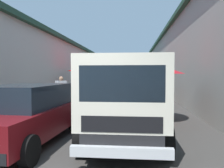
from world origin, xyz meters
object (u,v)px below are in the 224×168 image
at_px(hatchback_car, 25,114).
at_px(vendor_by_crates, 61,90).
at_px(delivery_truck, 125,103).
at_px(vendor_in_shade, 141,84).
at_px(fruit_stall_far_right, 153,76).
at_px(fruit_stall_mid_lane, 98,73).
at_px(fruit_stall_near_left, 139,74).
at_px(fruit_stall_far_left, 88,73).
at_px(fruit_stall_near_right, 151,74).

relative_size(hatchback_car, vendor_by_crates, 2.49).
bearing_deg(hatchback_car, delivery_truck, -92.52).
distance_m(delivery_truck, vendor_in_shade, 14.12).
height_order(fruit_stall_far_right, delivery_truck, fruit_stall_far_right).
height_order(fruit_stall_mid_lane, vendor_by_crates, fruit_stall_mid_lane).
relative_size(fruit_stall_near_left, delivery_truck, 0.48).
height_order(fruit_stall_near_left, fruit_stall_far_left, fruit_stall_far_left).
height_order(delivery_truck, vendor_by_crates, delivery_truck).
height_order(fruit_stall_near_left, delivery_truck, fruit_stall_near_left).
xyz_separation_m(fruit_stall_mid_lane, vendor_by_crates, (-7.95, 0.60, -0.89)).
distance_m(fruit_stall_far_left, delivery_truck, 9.81).
distance_m(fruit_stall_mid_lane, vendor_in_shade, 3.77).
height_order(fruit_stall_near_right, hatchback_car, fruit_stall_near_right).
xyz_separation_m(fruit_stall_far_left, hatchback_car, (-9.26, -0.29, -1.08)).
relative_size(fruit_stall_mid_lane, fruit_stall_far_right, 1.23).
height_order(fruit_stall_near_left, vendor_by_crates, fruit_stall_near_left).
xyz_separation_m(delivery_truck, vendor_in_shade, (14.10, -0.79, -0.17)).
bearing_deg(vendor_by_crates, fruit_stall_far_right, -38.59).
bearing_deg(fruit_stall_mid_lane, vendor_in_shade, -86.68).
relative_size(fruit_stall_near_right, hatchback_car, 0.61).
bearing_deg(delivery_truck, fruit_stall_far_left, 16.58).
bearing_deg(fruit_stall_far_right, hatchback_car, 161.45).
bearing_deg(fruit_stall_far_right, vendor_by_crates, 141.41).
bearing_deg(vendor_by_crates, fruit_stall_mid_lane, -4.29).
distance_m(fruit_stall_near_left, hatchback_car, 8.26).
relative_size(fruit_stall_far_left, vendor_in_shade, 1.71).
distance_m(fruit_stall_far_left, vendor_by_crates, 3.61).
xyz_separation_m(fruit_stall_near_left, fruit_stall_far_left, (1.62, 3.28, 0.10)).
distance_m(hatchback_car, vendor_in_shade, 14.37).
xyz_separation_m(fruit_stall_near_right, hatchback_car, (-3.05, 3.30, -0.97)).
height_order(fruit_stall_mid_lane, fruit_stall_far_right, fruit_stall_mid_lane).
distance_m(fruit_stall_near_right, fruit_stall_far_left, 7.18).
xyz_separation_m(fruit_stall_far_left, vendor_by_crates, (-3.43, 0.66, -0.89)).
xyz_separation_m(fruit_stall_near_right, delivery_truck, (-3.16, 0.81, -0.67)).
bearing_deg(fruit_stall_near_left, fruit_stall_far_right, -13.55).
xyz_separation_m(fruit_stall_near_right, vendor_in_shade, (10.94, 0.02, -0.84)).
bearing_deg(fruit_stall_mid_lane, delivery_truck, -168.38).
height_order(fruit_stall_near_right, fruit_stall_far_left, fruit_stall_far_left).
relative_size(fruit_stall_mid_lane, vendor_in_shade, 1.80).
xyz_separation_m(fruit_stall_mid_lane, delivery_truck, (-13.89, -2.86, -0.78)).
xyz_separation_m(delivery_truck, vendor_by_crates, (5.94, 3.45, -0.11)).
relative_size(fruit_stall_far_right, delivery_truck, 0.45).
bearing_deg(vendor_in_shade, delivery_truck, 176.81).
height_order(hatchback_car, vendor_by_crates, vendor_by_crates).
relative_size(delivery_truck, vendor_in_shade, 3.23).
bearing_deg(fruit_stall_far_right, fruit_stall_far_left, 123.29).
relative_size(fruit_stall_far_right, hatchback_car, 0.56).
bearing_deg(delivery_truck, fruit_stall_near_right, -14.36).
distance_m(fruit_stall_near_left, fruit_stall_mid_lane, 7.00).
relative_size(fruit_stall_mid_lane, fruit_stall_far_left, 1.05).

